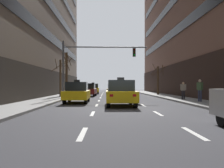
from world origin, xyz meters
TOP-DOWN VIEW (x-y plane):
  - ground_plane at (0.00, 0.00)m, footprint 120.00×120.00m
  - sidewalk_left at (-6.21, 0.00)m, footprint 2.79×80.00m
  - sidewalk_right at (6.21, 0.00)m, footprint 2.79×80.00m
  - lane_stripe_l1_s2 at (-1.61, -8.00)m, footprint 0.16×2.00m
  - lane_stripe_l1_s3 at (-1.61, -3.00)m, footprint 0.16×2.00m
  - lane_stripe_l1_s4 at (-1.61, 2.00)m, footprint 0.16×2.00m
  - lane_stripe_l1_s5 at (-1.61, 7.00)m, footprint 0.16×2.00m
  - lane_stripe_l1_s6 at (-1.61, 12.00)m, footprint 0.16×2.00m
  - lane_stripe_l1_s7 at (-1.61, 17.00)m, footprint 0.16×2.00m
  - lane_stripe_l1_s8 at (-1.61, 22.00)m, footprint 0.16×2.00m
  - lane_stripe_l1_s9 at (-1.61, 27.00)m, footprint 0.16×2.00m
  - lane_stripe_l1_s10 at (-1.61, 32.00)m, footprint 0.16×2.00m
  - lane_stripe_l2_s2 at (1.61, -8.00)m, footprint 0.16×2.00m
  - lane_stripe_l2_s3 at (1.61, -3.00)m, footprint 0.16×2.00m
  - lane_stripe_l2_s4 at (1.61, 2.00)m, footprint 0.16×2.00m
  - lane_stripe_l2_s5 at (1.61, 7.00)m, footprint 0.16×2.00m
  - lane_stripe_l2_s6 at (1.61, 12.00)m, footprint 0.16×2.00m
  - lane_stripe_l2_s7 at (1.61, 17.00)m, footprint 0.16×2.00m
  - lane_stripe_l2_s8 at (1.61, 22.00)m, footprint 0.16×2.00m
  - lane_stripe_l2_s9 at (1.61, 27.00)m, footprint 0.16×2.00m
  - lane_stripe_l2_s10 at (1.61, 32.00)m, footprint 0.16×2.00m
  - taxi_driving_0 at (0.01, 1.40)m, footprint 1.95×4.60m
  - taxi_driving_1 at (0.02, 16.09)m, footprint 1.93×4.26m
  - car_driving_2 at (-3.19, 15.82)m, footprint 1.96×4.37m
  - taxi_driving_3 at (-3.10, 24.40)m, footprint 2.02×4.44m
  - taxi_driving_4 at (-3.24, 4.34)m, footprint 1.86×4.37m
  - traffic_signal_0 at (-2.55, 9.39)m, footprint 8.37×0.35m
  - street_tree_0 at (-5.93, 11.78)m, footprint 2.04×2.04m
  - street_tree_1 at (5.94, 17.79)m, footprint 2.08×2.02m
  - street_tree_2 at (-5.93, 15.86)m, footprint 1.50×1.39m
  - pedestrian_0 at (5.85, 6.56)m, footprint 0.53×0.21m
  - pedestrian_1 at (6.18, 3.54)m, footprint 0.37×0.43m

SIDE VIEW (x-z plane):
  - ground_plane at x=0.00m, z-range 0.00..0.00m
  - lane_stripe_l1_s2 at x=-1.61m, z-range 0.00..0.01m
  - lane_stripe_l1_s3 at x=-1.61m, z-range 0.00..0.01m
  - lane_stripe_l1_s4 at x=-1.61m, z-range 0.00..0.01m
  - lane_stripe_l1_s5 at x=-1.61m, z-range 0.00..0.01m
  - lane_stripe_l1_s6 at x=-1.61m, z-range 0.00..0.01m
  - lane_stripe_l1_s7 at x=-1.61m, z-range 0.00..0.01m
  - lane_stripe_l1_s8 at x=-1.61m, z-range 0.00..0.01m
  - lane_stripe_l1_s9 at x=-1.61m, z-range 0.00..0.01m
  - lane_stripe_l1_s10 at x=-1.61m, z-range 0.00..0.01m
  - lane_stripe_l2_s2 at x=1.61m, z-range 0.00..0.01m
  - lane_stripe_l2_s3 at x=1.61m, z-range 0.00..0.01m
  - lane_stripe_l2_s4 at x=1.61m, z-range 0.00..0.01m
  - lane_stripe_l2_s5 at x=1.61m, z-range 0.00..0.01m
  - lane_stripe_l2_s6 at x=1.61m, z-range 0.00..0.01m
  - lane_stripe_l2_s7 at x=1.61m, z-range 0.00..0.01m
  - lane_stripe_l2_s8 at x=1.61m, z-range 0.00..0.01m
  - lane_stripe_l2_s9 at x=1.61m, z-range 0.00..0.01m
  - lane_stripe_l2_s10 at x=1.61m, z-range 0.00..0.01m
  - sidewalk_left at x=-6.21m, z-range 0.00..0.14m
  - sidewalk_right at x=6.21m, z-range 0.00..0.14m
  - taxi_driving_1 at x=0.02m, z-range -0.10..1.65m
  - car_driving_2 at x=-3.19m, z-range -0.01..1.60m
  - taxi_driving_4 at x=-3.24m, z-range -0.10..1.71m
  - taxi_driving_3 at x=-3.10m, z-range -0.10..1.71m
  - taxi_driving_0 at x=0.01m, z-range -0.10..1.80m
  - pedestrian_0 at x=5.85m, z-range 0.25..1.78m
  - pedestrian_1 at x=6.18m, z-range 0.28..1.97m
  - street_tree_1 at x=5.94m, z-range 0.10..4.28m
  - street_tree_0 at x=-5.93m, z-range 0.17..4.54m
  - street_tree_2 at x=-5.93m, z-range 0.22..5.55m
  - traffic_signal_0 at x=-2.55m, z-range 1.17..6.81m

